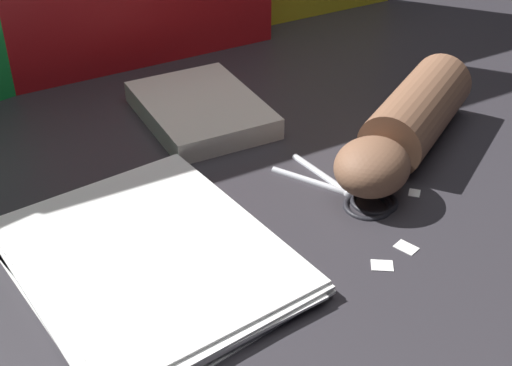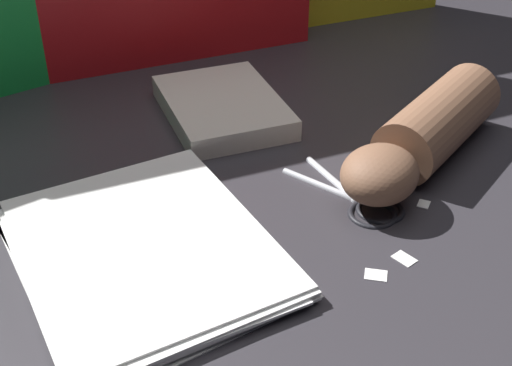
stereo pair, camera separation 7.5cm
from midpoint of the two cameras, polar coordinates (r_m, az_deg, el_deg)
name	(u,v)px [view 1 (the left image)]	position (r m, az deg, el deg)	size (l,w,h in m)	color
ground_plane	(251,219)	(0.81, -3.02, -2.99)	(6.00, 6.00, 0.00)	#2D2B30
paper_stack	(151,260)	(0.75, -11.27, -6.19)	(0.27, 0.32, 0.02)	white
book_closed	(201,110)	(1.01, -6.57, 5.80)	(0.19, 0.23, 0.03)	silver
scissors	(355,194)	(0.85, 5.46, -0.95)	(0.09, 0.17, 0.01)	silver
hand_forearm	(406,125)	(0.92, 9.65, 4.54)	(0.32, 0.19, 0.08)	brown
paper_scrap_near	(406,247)	(0.78, 9.25, -5.19)	(0.02, 0.03, 0.00)	white
paper_scrap_mid	(414,193)	(0.86, 10.16, -0.85)	(0.02, 0.02, 0.00)	white
paper_scrap_far	(382,265)	(0.75, 7.25, -6.64)	(0.03, 0.03, 0.00)	white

